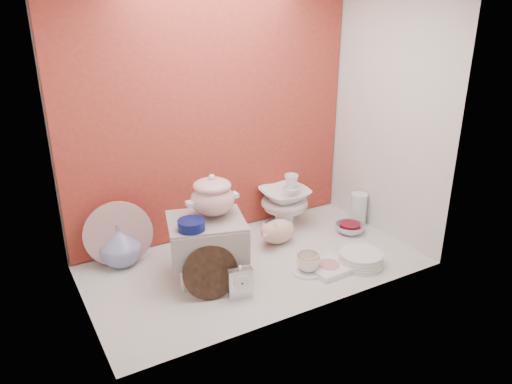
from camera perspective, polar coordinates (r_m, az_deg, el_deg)
ground at (r=2.75m, az=-0.16°, el=-8.39°), size 1.80×1.80×0.00m
niche_shell at (r=2.57m, az=-2.20°, el=11.69°), size 1.86×1.03×1.53m
step_stool at (r=2.58m, az=-5.71°, el=-6.49°), size 0.46×0.42×0.33m
soup_tureen at (r=2.50m, az=-5.08°, el=-0.36°), size 0.28×0.28×0.23m
cobalt_bowl at (r=2.40m, az=-7.52°, el=-3.82°), size 0.18×0.18×0.05m
floral_platter at (r=2.76m, az=-15.68°, el=-4.73°), size 0.37×0.11×0.37m
blue_white_vase at (r=2.80m, az=-15.50°, el=-5.87°), size 0.30×0.30×0.24m
lacquer_tray at (r=2.42m, az=-5.32°, el=-9.30°), size 0.28×0.14×0.27m
mantel_clock at (r=2.43m, az=-1.83°, el=-10.36°), size 0.13×0.07×0.18m
plush_pig at (r=2.94m, az=2.57°, el=-4.54°), size 0.28×0.21×0.16m
teacup_saucer at (r=2.69m, az=6.03°, el=-9.09°), size 0.22×0.22×0.01m
gold_rim_teacup at (r=2.66m, az=6.07°, el=-8.06°), size 0.14×0.14×0.10m
lattice_dish at (r=2.72m, az=8.39°, el=-8.60°), size 0.23×0.23×0.03m
dinner_plate_stack at (r=2.79m, az=12.07°, el=-7.56°), size 0.26×0.26×0.07m
crystal_bowl at (r=3.14m, az=10.82°, el=-4.17°), size 0.24×0.24×0.06m
clear_glass_vase at (r=3.23m, az=11.78°, el=-1.96°), size 0.14×0.14×0.21m
porcelain_tower at (r=3.12m, az=3.33°, el=-1.03°), size 0.40×0.40×0.35m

